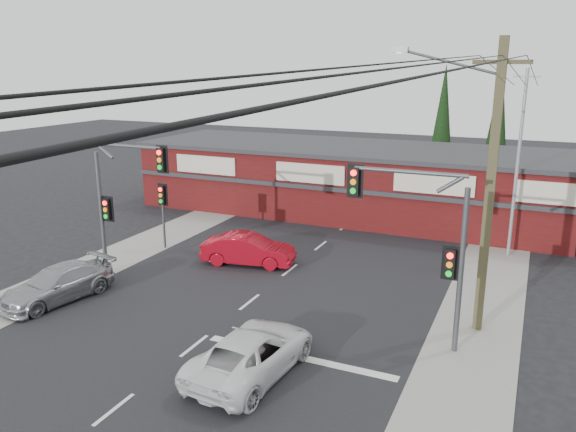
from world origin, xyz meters
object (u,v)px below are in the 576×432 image
at_px(white_suv, 252,353).
at_px(silver_suv, 58,284).
at_px(shop_building, 348,179).
at_px(red_sedan, 248,249).
at_px(utility_pole, 487,180).

distance_m(white_suv, silver_suv, 9.81).
height_order(silver_suv, shop_building, shop_building).
bearing_deg(shop_building, white_suv, -79.89).
bearing_deg(red_sedan, white_suv, -162.52).
bearing_deg(red_sedan, silver_suv, 132.75).
bearing_deg(silver_suv, white_suv, 0.47).
xyz_separation_m(red_sedan, shop_building, (1.14, 11.36, 1.42)).
height_order(silver_suv, red_sedan, red_sedan).
relative_size(silver_suv, utility_pole, 0.47).
distance_m(shop_building, utility_pole, 17.15).
distance_m(white_suv, red_sedan, 9.77).
bearing_deg(shop_building, red_sedan, -95.73).
bearing_deg(silver_suv, utility_pole, 25.86).
xyz_separation_m(white_suv, red_sedan, (-4.69, 8.56, 0.03)).
xyz_separation_m(shop_building, utility_pole, (9.36, -14.00, 3.26)).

